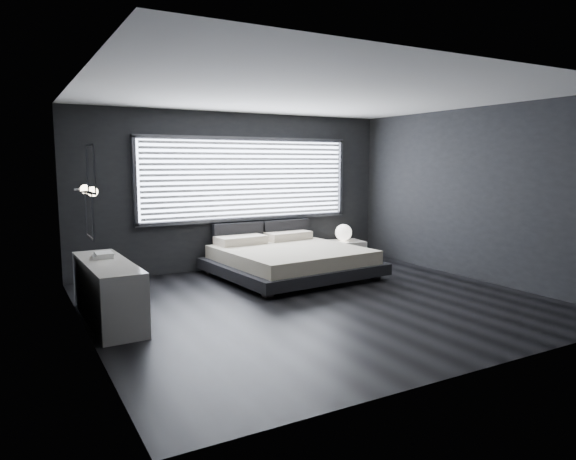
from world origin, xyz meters
TOP-DOWN VIEW (x-y plane):
  - room at (0.00, 0.00)m, footprint 6.04×6.00m
  - window at (0.20, 2.70)m, footprint 4.14×0.09m
  - headboard at (0.45, 2.64)m, footprint 1.96×0.16m
  - sconce_near at (-2.88, 0.05)m, footprint 0.18×0.11m
  - sconce_far at (-2.88, 0.65)m, footprint 0.18×0.11m
  - wall_art_upper at (-2.98, -0.55)m, footprint 0.01×0.48m
  - wall_art_lower at (-2.98, -0.30)m, footprint 0.01×0.48m
  - bed at (0.45, 1.60)m, footprint 2.61×2.51m
  - nightstand at (2.07, 2.26)m, footprint 0.74×0.65m
  - orb_lamp at (2.05, 2.29)m, footprint 0.32×0.32m
  - dresser at (-2.70, 0.48)m, footprint 0.57×1.85m
  - book_stack at (-2.69, 0.77)m, footprint 0.28×0.34m

SIDE VIEW (x-z plane):
  - nightstand at x=2.07m, z-range 0.00..0.39m
  - bed at x=0.45m, z-range -0.02..0.60m
  - dresser at x=-2.70m, z-range 0.00..0.73m
  - orb_lamp at x=2.05m, z-range 0.39..0.71m
  - headboard at x=0.45m, z-range 0.31..0.83m
  - book_stack at x=-2.69m, z-range 0.73..0.80m
  - wall_art_lower at x=-2.98m, z-range 1.14..1.62m
  - room at x=0.00m, z-range 0.00..2.80m
  - sconce_near at x=-2.88m, z-range 1.55..1.66m
  - sconce_far at x=-2.88m, z-range 1.55..1.66m
  - window at x=0.20m, z-range 0.85..2.37m
  - wall_art_upper at x=-2.98m, z-range 1.61..2.09m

